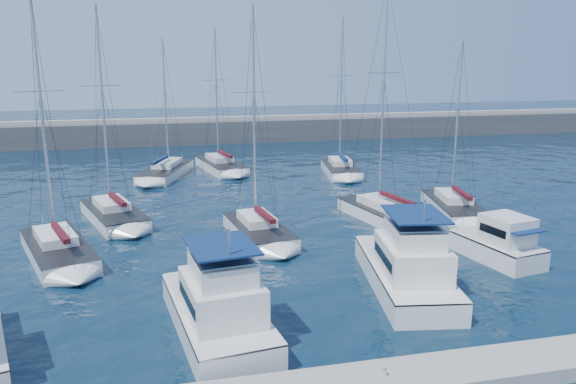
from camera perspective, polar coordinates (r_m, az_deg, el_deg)
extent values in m
plane|color=black|center=(30.61, 1.68, -8.56)|extent=(220.00, 220.00, 0.00)
cube|color=#424244|center=(80.45, -7.87, 5.82)|extent=(160.00, 6.00, 4.00)
cube|color=gray|center=(80.19, -7.92, 7.38)|extent=(160.00, 1.20, 0.50)
cube|color=gray|center=(21.16, 9.74, -18.60)|extent=(40.00, 2.20, 0.60)
cylinder|color=silver|center=(20.94, 9.79, -17.61)|extent=(0.16, 0.16, 0.25)
cube|color=silver|center=(25.01, -7.24, -12.93)|extent=(4.42, 8.98, 1.60)
cube|color=#262628|center=(24.68, -7.30, -11.37)|extent=(4.48, 8.99, 0.08)
cube|color=silver|center=(23.40, -6.74, -10.51)|extent=(3.32, 4.33, 1.60)
cube|color=black|center=(23.37, -6.75, -10.33)|extent=(3.27, 3.55, 0.45)
cube|color=silver|center=(22.74, -6.70, -7.82)|extent=(2.60, 3.07, 0.90)
cube|color=#0D244F|center=(22.40, -6.77, -5.43)|extent=(2.93, 3.50, 0.08)
cube|color=silver|center=(29.80, 11.72, -8.65)|extent=(4.92, 10.00, 1.60)
cube|color=#262628|center=(29.53, 11.79, -7.30)|extent=(4.99, 10.01, 0.08)
cube|color=silver|center=(28.19, 12.49, -6.51)|extent=(3.57, 4.85, 1.60)
cube|color=black|center=(28.16, 12.50, -6.36)|extent=(3.48, 3.99, 0.45)
cube|color=silver|center=(27.61, 12.74, -4.21)|extent=(2.78, 3.44, 0.90)
cube|color=#0D244F|center=(27.33, 12.84, -2.21)|extent=(3.14, 3.93, 0.08)
cube|color=silver|center=(35.10, 20.38, -5.81)|extent=(3.49, 5.77, 1.60)
cube|color=#262628|center=(34.87, 20.48, -4.65)|extent=(3.54, 5.78, 0.08)
cube|color=silver|center=(34.19, 21.36, -3.59)|extent=(2.58, 2.86, 1.60)
cube|color=black|center=(34.16, 21.37, -3.46)|extent=(2.53, 2.37, 0.45)
cube|color=#0D244F|center=(33.45, 22.59, -3.52)|extent=(2.29, 1.99, 0.07)
cube|color=silver|center=(35.75, -22.30, -5.81)|extent=(5.57, 9.00, 1.30)
cube|color=#262628|center=(35.56, -22.39, -4.85)|extent=(5.63, 9.02, 0.06)
cube|color=silver|center=(35.97, -22.58, -4.13)|extent=(3.04, 4.14, 0.55)
cylinder|color=silver|center=(34.95, -23.71, 7.12)|extent=(0.18, 0.18, 13.70)
cylinder|color=silver|center=(34.10, -22.14, -4.05)|extent=(1.48, 4.06, 0.12)
cube|color=#420D14|center=(33.97, -22.14, -3.85)|extent=(1.56, 3.73, 0.28)
cube|color=silver|center=(42.26, -17.25, -2.51)|extent=(5.37, 8.73, 1.30)
cube|color=#262628|center=(42.09, -17.31, -1.68)|extent=(5.43, 8.75, 0.06)
cube|color=silver|center=(42.50, -17.50, -1.11)|extent=(2.96, 4.02, 0.55)
cylinder|color=silver|center=(41.68, -18.29, 8.35)|extent=(0.18, 0.18, 13.62)
cylinder|color=silver|center=(40.72, -16.97, -0.89)|extent=(1.37, 3.94, 0.12)
cube|color=#420D14|center=(40.59, -16.95, -0.72)|extent=(1.47, 3.62, 0.28)
cube|color=silver|center=(36.64, -2.96, -4.33)|extent=(3.84, 7.78, 1.30)
cube|color=#262628|center=(36.45, -2.97, -3.38)|extent=(3.89, 7.78, 0.06)
cube|color=silver|center=(36.79, -3.20, -2.71)|extent=(2.29, 3.48, 0.55)
cylinder|color=silver|center=(35.77, -3.48, 7.98)|extent=(0.18, 0.18, 13.26)
cylinder|color=silver|center=(35.18, -2.43, -2.52)|extent=(0.60, 3.72, 0.12)
cube|color=#420D14|center=(35.05, -2.38, -2.33)|extent=(0.78, 3.38, 0.28)
cube|color=silver|center=(41.27, 9.85, -2.47)|extent=(4.76, 8.90, 1.30)
cube|color=#262628|center=(41.10, 9.89, -1.62)|extent=(4.82, 8.91, 0.06)
cube|color=silver|center=(41.44, 9.49, -1.03)|extent=(2.73, 4.03, 0.55)
cylinder|color=silver|center=(40.50, 9.66, 9.73)|extent=(0.18, 0.18, 15.06)
cylinder|color=silver|center=(39.89, 10.97, -0.84)|extent=(0.98, 4.16, 0.12)
cube|color=#420D14|center=(39.77, 11.06, -0.66)|extent=(1.12, 3.79, 0.28)
cube|color=silver|center=(44.25, 16.56, -1.75)|extent=(4.62, 8.69, 1.30)
cube|color=#262628|center=(44.10, 16.61, -0.96)|extent=(4.67, 8.70, 0.06)
cube|color=silver|center=(44.50, 16.44, -0.40)|extent=(2.64, 3.93, 0.55)
cylinder|color=silver|center=(43.82, 16.83, 7.19)|extent=(0.18, 0.18, 11.36)
cylinder|color=silver|center=(42.75, 17.19, -0.24)|extent=(0.96, 4.06, 0.12)
cube|color=#420D14|center=(42.63, 17.25, -0.08)|extent=(1.10, 3.71, 0.28)
cube|color=silver|center=(57.12, -12.31, 1.84)|extent=(5.94, 9.78, 1.30)
cube|color=#262628|center=(57.01, -12.34, 2.46)|extent=(6.00, 9.80, 0.06)
cube|color=silver|center=(57.49, -12.17, 2.89)|extent=(3.20, 4.49, 0.55)
cylinder|color=silver|center=(57.05, -12.37, 9.03)|extent=(0.18, 0.18, 11.90)
cylinder|color=silver|center=(55.55, -12.84, 3.07)|extent=(1.67, 4.43, 0.12)
cube|color=#0D244F|center=(55.43, -12.88, 3.20)|extent=(1.73, 4.07, 0.28)
cube|color=silver|center=(59.32, -6.81, 2.48)|extent=(4.78, 9.21, 1.30)
cube|color=#262628|center=(59.21, -6.83, 3.08)|extent=(4.84, 9.23, 0.06)
cube|color=silver|center=(59.66, -7.00, 3.47)|extent=(2.73, 4.16, 0.55)
cylinder|color=silver|center=(59.20, -7.29, 9.96)|extent=(0.18, 0.18, 13.09)
cylinder|color=silver|center=(57.82, -6.45, 3.72)|extent=(0.99, 4.32, 0.12)
cube|color=#420D14|center=(57.70, -6.43, 3.85)|extent=(1.12, 3.94, 0.28)
cube|color=silver|center=(57.21, 5.38, 2.11)|extent=(4.20, 8.35, 1.30)
cube|color=#262628|center=(57.09, 5.39, 2.73)|extent=(4.26, 8.36, 0.06)
cube|color=silver|center=(57.52, 5.31, 3.14)|extent=(2.47, 3.75, 0.55)
cylinder|color=silver|center=(56.98, 5.42, 10.30)|extent=(0.18, 0.18, 13.93)
cylinder|color=silver|center=(55.77, 5.61, 3.38)|extent=(0.74, 3.96, 0.12)
cube|color=#0D244F|center=(55.65, 5.63, 3.52)|extent=(0.90, 3.60, 0.28)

